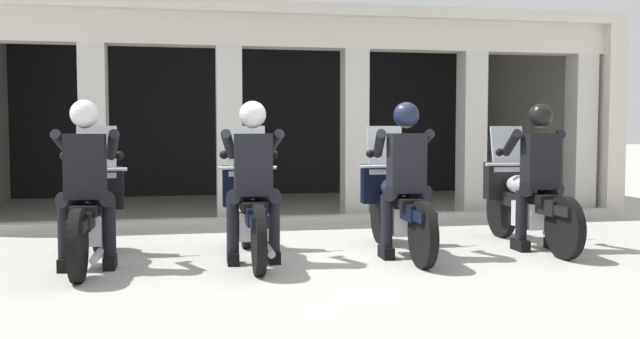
{
  "coord_description": "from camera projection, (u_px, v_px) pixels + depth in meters",
  "views": [
    {
      "loc": [
        -1.36,
        -6.77,
        1.32
      ],
      "look_at": [
        0.0,
        0.28,
        0.88
      ],
      "focal_mm": 37.51,
      "sensor_mm": 36.0,
      "label": 1
    }
  ],
  "objects": [
    {
      "name": "ground_plane",
      "position": [
        285.0,
        217.0,
        9.92
      ],
      "size": [
        80.0,
        80.0,
        0.0
      ],
      "primitive_type": "plane",
      "color": "#A8A59E"
    },
    {
      "name": "station_building",
      "position": [
        274.0,
        93.0,
        11.68
      ],
      "size": [
        10.15,
        4.58,
        3.05
      ],
      "color": "black",
      "rests_on": "ground"
    },
    {
      "name": "kerb_strip",
      "position": [
        299.0,
        221.0,
        9.11
      ],
      "size": [
        9.65,
        0.24,
        0.12
      ],
      "primitive_type": "cube",
      "color": "#B7B5AD",
      "rests_on": "ground"
    },
    {
      "name": "motorcycle_far_left",
      "position": [
        92.0,
        213.0,
        6.5
      ],
      "size": [
        0.62,
        2.04,
        1.35
      ],
      "rotation": [
        0.0,
        0.0,
        -0.24
      ],
      "color": "black",
      "rests_on": "ground"
    },
    {
      "name": "police_officer_far_left",
      "position": [
        86.0,
        170.0,
        6.19
      ],
      "size": [
        0.63,
        0.61,
        1.58
      ],
      "rotation": [
        0.0,
        0.0,
        -0.24
      ],
      "color": "black",
      "rests_on": "ground"
    },
    {
      "name": "motorcycle_center_left",
      "position": [
        251.0,
        209.0,
        6.79
      ],
      "size": [
        0.62,
        2.04,
        1.35
      ],
      "rotation": [
        0.0,
        0.0,
        -0.22
      ],
      "color": "black",
      "rests_on": "ground"
    },
    {
      "name": "police_officer_center_left",
      "position": [
        253.0,
        168.0,
        6.48
      ],
      "size": [
        0.63,
        0.61,
        1.58
      ],
      "rotation": [
        0.0,
        0.0,
        -0.22
      ],
      "color": "black",
      "rests_on": "ground"
    },
    {
      "name": "motorcycle_center_right",
      "position": [
        397.0,
        206.0,
        7.08
      ],
      "size": [
        0.62,
        2.04,
        1.35
      ],
      "rotation": [
        0.0,
        0.0,
        -0.17
      ],
      "color": "black",
      "rests_on": "ground"
    },
    {
      "name": "police_officer_center_right",
      "position": [
        405.0,
        166.0,
        6.78
      ],
      "size": [
        0.63,
        0.61,
        1.58
      ],
      "rotation": [
        0.0,
        0.0,
        -0.17
      ],
      "color": "black",
      "rests_on": "ground"
    },
    {
      "name": "motorcycle_far_right",
      "position": [
        525.0,
        201.0,
        7.51
      ],
      "size": [
        0.62,
        2.04,
        1.35
      ],
      "rotation": [
        0.0,
        0.0,
        -0.2
      ],
      "color": "black",
      "rests_on": "ground"
    },
    {
      "name": "police_officer_far_right",
      "position": [
        539.0,
        164.0,
        7.21
      ],
      "size": [
        0.63,
        0.61,
        1.58
      ],
      "rotation": [
        0.0,
        0.0,
        -0.2
      ],
      "color": "black",
      "rests_on": "ground"
    }
  ]
}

